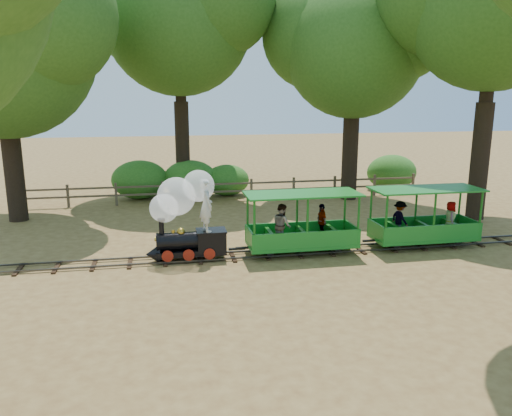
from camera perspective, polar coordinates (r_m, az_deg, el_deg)
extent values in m
plane|color=#A58547|center=(15.16, 1.11, -5.45)|extent=(90.00, 90.00, 0.00)
cube|color=#3F3D3A|center=(14.86, 1.35, -5.54)|extent=(22.00, 0.05, 0.05)
cube|color=#3F3D3A|center=(15.41, 0.88, -4.84)|extent=(22.00, 0.05, 0.05)
cube|color=#382314|center=(15.15, 1.11, -5.36)|extent=(0.12, 1.00, 0.05)
cube|color=#382314|center=(15.00, -18.05, -6.22)|extent=(0.12, 1.00, 0.05)
cube|color=#382314|center=(16.86, 18.04, -4.11)|extent=(0.12, 1.00, 0.05)
cube|color=black|center=(14.80, -7.42, -4.94)|extent=(2.02, 0.64, 0.17)
cylinder|color=black|center=(14.69, -8.71, -3.74)|extent=(1.29, 0.51, 0.51)
cylinder|color=black|center=(14.56, -10.76, -2.09)|extent=(0.15, 0.15, 0.40)
sphere|color=gold|center=(14.61, -8.56, -2.69)|extent=(0.24, 0.24, 0.24)
cylinder|color=gold|center=(14.60, -9.47, -2.66)|extent=(0.09, 0.09, 0.09)
cube|color=black|center=(14.74, -5.13, -3.59)|extent=(0.83, 0.64, 0.51)
cube|color=black|center=(14.67, -5.15, -2.57)|extent=(0.87, 0.70, 0.04)
cone|color=black|center=(14.79, -11.70, -5.19)|extent=(0.41, 0.59, 0.59)
cylinder|color=gold|center=(14.66, -11.34, -3.50)|extent=(0.09, 0.13, 0.13)
cylinder|color=maroon|center=(14.47, -10.07, -5.46)|extent=(0.33, 0.06, 0.33)
cylinder|color=maroon|center=(15.10, -10.11, -4.68)|extent=(0.33, 0.06, 0.33)
cylinder|color=maroon|center=(14.48, -7.70, -5.35)|extent=(0.33, 0.06, 0.33)
cylinder|color=maroon|center=(15.11, -7.84, -4.58)|extent=(0.33, 0.06, 0.33)
cylinder|color=maroon|center=(14.52, -5.34, -5.24)|extent=(0.33, 0.06, 0.33)
cylinder|color=maroon|center=(15.15, -5.58, -4.47)|extent=(0.33, 0.06, 0.33)
sphere|color=white|center=(14.48, -10.48, -0.02)|extent=(0.83, 0.83, 0.83)
sphere|color=white|center=(14.47, -9.08, 1.33)|extent=(1.10, 1.10, 1.10)
sphere|color=white|center=(14.50, -6.58, 2.53)|extent=(0.92, 0.92, 0.92)
imported|color=silver|center=(14.34, -5.73, 0.30)|extent=(0.52, 0.65, 1.54)
cube|color=#1A7B23|center=(15.32, 5.22, -4.07)|extent=(3.30, 1.26, 0.10)
cube|color=#166317|center=(15.36, 5.22, -4.49)|extent=(2.97, 0.48, 0.14)
cube|color=#1A7B23|center=(14.69, 5.88, -3.65)|extent=(3.30, 0.06, 0.48)
cube|color=#1A7B23|center=(15.79, 4.66, -2.45)|extent=(3.30, 0.06, 0.48)
cube|color=#1A7B23|center=(14.94, 5.35, 1.63)|extent=(3.44, 1.41, 0.05)
cylinder|color=#166317|center=(14.22, -0.18, -2.11)|extent=(0.07, 0.07, 1.55)
cylinder|color=#166317|center=(15.31, -0.97, -1.02)|extent=(0.07, 0.07, 1.55)
cylinder|color=#166317|center=(15.10, 11.63, -1.49)|extent=(0.07, 0.07, 1.55)
cylinder|color=#166317|center=(16.13, 10.10, -0.50)|extent=(0.07, 0.07, 1.55)
cube|color=#166317|center=(15.02, 1.60, -3.41)|extent=(0.12, 1.07, 0.39)
cube|color=#166317|center=(15.25, 5.24, -3.20)|extent=(0.12, 1.07, 0.39)
cube|color=#166317|center=(15.55, 8.76, -2.99)|extent=(0.12, 1.07, 0.39)
cylinder|color=black|center=(14.79, 1.62, -4.97)|extent=(0.27, 0.06, 0.27)
cylinder|color=black|center=(15.41, 1.10, -4.23)|extent=(0.27, 0.06, 0.27)
cylinder|color=black|center=(15.36, 9.36, -4.45)|extent=(0.27, 0.06, 0.27)
cylinder|color=black|center=(15.95, 8.55, -3.76)|extent=(0.27, 0.06, 0.27)
imported|color=gray|center=(14.71, 2.98, -1.96)|extent=(0.63, 0.73, 1.28)
imported|color=gray|center=(15.68, 7.49, -1.47)|extent=(0.30, 0.65, 1.09)
cube|color=#1A7B23|center=(16.84, 18.53, -3.13)|extent=(3.30, 1.26, 0.10)
cube|color=#166317|center=(16.88, 18.50, -3.51)|extent=(2.97, 0.48, 0.14)
cube|color=#1A7B23|center=(16.28, 19.61, -2.70)|extent=(3.30, 0.06, 0.48)
cube|color=#1A7B23|center=(17.27, 17.66, -1.68)|extent=(3.30, 0.06, 0.48)
cube|color=#1A7B23|center=(16.50, 18.92, 2.05)|extent=(3.44, 1.41, 0.05)
cylinder|color=#166317|center=(15.45, 14.66, -1.32)|extent=(0.07, 0.07, 1.55)
cylinder|color=#166317|center=(16.46, 12.98, -0.36)|extent=(0.07, 0.07, 1.55)
cylinder|color=#166317|center=(17.02, 24.28, -0.76)|extent=(0.07, 0.07, 1.55)
cylinder|color=#166317|center=(17.94, 22.22, 0.09)|extent=(0.07, 0.07, 1.55)
cube|color=#166317|center=(16.33, 15.55, -2.55)|extent=(0.12, 1.07, 0.39)
cube|color=#166317|center=(16.78, 18.59, -2.34)|extent=(0.12, 1.07, 0.39)
cube|color=#166317|center=(17.28, 21.46, -2.13)|extent=(0.12, 1.07, 0.39)
cylinder|color=black|center=(16.10, 15.79, -3.96)|extent=(0.27, 0.06, 0.27)
cylinder|color=black|center=(16.67, 14.79, -3.33)|extent=(0.27, 0.06, 0.27)
cylinder|color=black|center=(17.13, 22.14, -3.43)|extent=(0.27, 0.06, 0.27)
cylinder|color=black|center=(17.66, 20.99, -2.86)|extent=(0.27, 0.06, 0.27)
imported|color=gray|center=(16.51, 16.11, -1.13)|extent=(0.55, 0.78, 1.11)
imported|color=gray|center=(17.01, 21.32, -1.11)|extent=(0.53, 0.63, 1.10)
cylinder|color=#2D2116|center=(21.04, -25.89, 3.36)|extent=(0.70, 0.70, 3.51)
cylinder|color=#2D2116|center=(20.83, -26.65, 10.85)|extent=(0.52, 0.53, 2.00)
sphere|color=#2D581B|center=(20.90, -27.23, 16.38)|extent=(6.82, 6.82, 6.82)
sphere|color=#2D581B|center=(19.61, -23.31, 19.57)|extent=(5.11, 5.11, 5.11)
cylinder|color=#2D2116|center=(23.73, -8.38, 6.60)|extent=(0.66, 0.66, 4.43)
cylinder|color=#2D2116|center=(23.61, -8.67, 15.03)|extent=(0.50, 0.50, 2.53)
sphere|color=#2D581B|center=(23.81, -8.87, 20.47)|extent=(6.64, 6.64, 6.64)
sphere|color=#2D581B|center=(25.04, -12.70, 21.48)|extent=(5.32, 5.32, 5.32)
cylinder|color=#2D2116|center=(23.36, 10.67, 5.52)|extent=(0.72, 0.72, 3.71)
cylinder|color=#2D2116|center=(23.17, 10.97, 12.69)|extent=(0.54, 0.54, 2.12)
sphere|color=#2D581B|center=(23.26, 11.19, 17.59)|extent=(6.18, 6.18, 6.18)
sphere|color=#2D581B|center=(23.11, 15.95, 19.31)|extent=(4.64, 4.64, 4.64)
sphere|color=#2D581B|center=(23.88, 6.96, 19.10)|extent=(4.95, 4.95, 4.95)
cylinder|color=#2D2116|center=(21.00, 24.20, 4.84)|extent=(0.68, 0.68, 4.47)
cylinder|color=#2D2116|center=(20.87, 25.11, 14.42)|extent=(0.51, 0.51, 2.55)
sphere|color=#2D581B|center=(21.09, 25.73, 20.42)|extent=(6.28, 6.28, 6.28)
cube|color=brown|center=(23.28, -25.54, 1.07)|extent=(0.10, 0.10, 1.00)
cube|color=brown|center=(22.85, -20.70, 1.30)|extent=(0.10, 0.10, 1.00)
cube|color=brown|center=(22.58, -15.70, 1.52)|extent=(0.10, 0.10, 1.00)
cube|color=brown|center=(22.49, -10.62, 1.74)|extent=(0.10, 0.10, 1.00)
cube|color=brown|center=(22.57, -5.54, 1.95)|extent=(0.10, 0.10, 1.00)
cube|color=brown|center=(22.83, -0.53, 2.13)|extent=(0.10, 0.10, 1.00)
cube|color=brown|center=(23.26, 4.33, 2.30)|extent=(0.10, 0.10, 1.00)
cube|color=brown|center=(23.85, 8.98, 2.44)|extent=(0.10, 0.10, 1.00)
cube|color=brown|center=(24.59, 13.38, 2.56)|extent=(0.10, 0.10, 1.00)
cube|color=brown|center=(25.47, 17.50, 2.66)|extent=(0.10, 0.10, 1.00)
cube|color=brown|center=(22.63, -3.03, 2.79)|extent=(18.00, 0.06, 0.08)
cube|color=brown|center=(22.69, -3.02, 1.92)|extent=(18.00, 0.06, 0.08)
ellipsoid|color=#2D6B1E|center=(23.72, -13.14, 3.17)|extent=(2.59, 1.99, 1.79)
ellipsoid|color=#2D6B1E|center=(23.73, -7.54, 3.34)|extent=(2.51, 1.93, 1.74)
ellipsoid|color=#2D6B1E|center=(23.91, -3.36, 3.20)|extent=(2.15, 1.65, 1.49)
ellipsoid|color=#2D6B1E|center=(26.32, 15.25, 3.97)|extent=(2.56, 1.97, 1.77)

